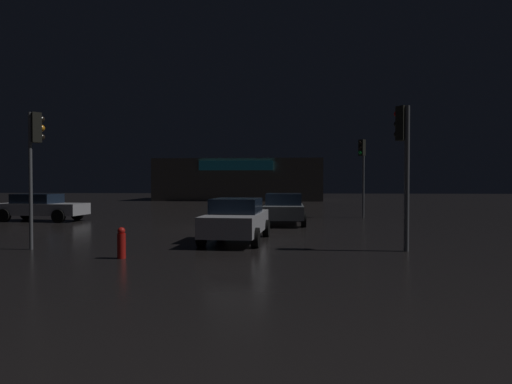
# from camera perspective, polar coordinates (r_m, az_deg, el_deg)

# --- Properties ---
(ground_plane) EXTENTS (120.00, 120.00, 0.00)m
(ground_plane) POSITION_cam_1_polar(r_m,az_deg,el_deg) (18.76, -2.30, -4.85)
(ground_plane) COLOR black
(store_building) EXTENTS (18.23, 10.14, 4.57)m
(store_building) POSITION_cam_1_polar(r_m,az_deg,el_deg) (50.60, -1.99, 1.60)
(store_building) COLOR #4C4742
(store_building) RESTS_ON ground
(traffic_signal_main) EXTENTS (0.42, 0.43, 4.08)m
(traffic_signal_main) POSITION_cam_1_polar(r_m,az_deg,el_deg) (14.62, -26.98, 5.66)
(traffic_signal_main) COLOR #595B60
(traffic_signal_main) RESTS_ON ground
(traffic_signal_opposite) EXTENTS (0.42, 0.42, 4.41)m
(traffic_signal_opposite) POSITION_cam_1_polar(r_m,az_deg,el_deg) (25.28, 13.75, 4.20)
(traffic_signal_opposite) COLOR #595B60
(traffic_signal_opposite) RESTS_ON ground
(traffic_signal_cross_left) EXTENTS (0.42, 0.42, 4.21)m
(traffic_signal_cross_left) POSITION_cam_1_polar(r_m,az_deg,el_deg) (13.37, 18.79, 5.43)
(traffic_signal_cross_left) COLOR #595B60
(traffic_signal_cross_left) RESTS_ON ground
(car_near) EXTENTS (2.04, 4.53, 1.47)m
(car_near) POSITION_cam_1_polar(r_m,az_deg,el_deg) (20.92, 3.65, -2.10)
(car_near) COLOR slate
(car_near) RESTS_ON ground
(car_far) EXTENTS (4.61, 2.16, 1.41)m
(car_far) POSITION_cam_1_polar(r_m,az_deg,el_deg) (25.09, -26.41, -1.74)
(car_far) COLOR #B7B7BF
(car_far) RESTS_ON ground
(car_crossing) EXTENTS (2.14, 4.32, 1.45)m
(car_crossing) POSITION_cam_1_polar(r_m,az_deg,el_deg) (14.78, -2.57, -3.60)
(car_crossing) COLOR #B7B7BF
(car_crossing) RESTS_ON ground
(fire_hydrant) EXTENTS (0.22, 0.22, 0.82)m
(fire_hydrant) POSITION_cam_1_polar(r_m,az_deg,el_deg) (12.01, -17.23, -6.41)
(fire_hydrant) COLOR red
(fire_hydrant) RESTS_ON ground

